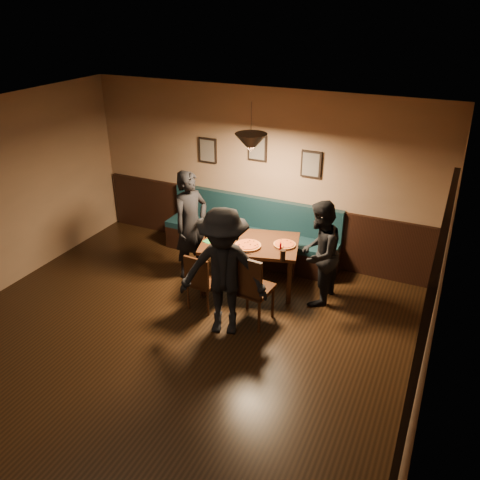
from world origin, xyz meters
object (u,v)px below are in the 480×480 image
(diner_front, at_px, (223,273))
(soda_glass, at_px, (283,255))
(chair_near_right, at_px, (253,287))
(diner_left, at_px, (191,225))
(diner_right, at_px, (319,253))
(chair_near_left, at_px, (204,280))
(dining_table, at_px, (250,264))
(booth_bench, at_px, (250,231))
(tabasco_bottle, at_px, (281,246))

(diner_front, xyz_separation_m, soda_glass, (0.50, 0.82, -0.04))
(chair_near_right, xyz_separation_m, diner_left, (-1.37, 0.75, 0.33))
(diner_right, bearing_deg, soda_glass, -43.54)
(diner_right, xyz_separation_m, diner_front, (-0.90, -1.20, 0.10))
(chair_near_left, bearing_deg, dining_table, 68.38)
(booth_bench, height_order, soda_glass, booth_bench)
(tabasco_bottle, bearing_deg, diner_right, 9.95)
(dining_table, bearing_deg, chair_near_left, -130.03)
(diner_right, distance_m, soda_glass, 0.56)
(diner_left, xyz_separation_m, diner_right, (2.01, 0.09, -0.09))
(diner_right, relative_size, diner_front, 0.88)
(tabasco_bottle, bearing_deg, chair_near_left, -139.54)
(diner_right, bearing_deg, diner_left, -84.26)
(chair_near_left, bearing_deg, diner_left, 132.96)
(booth_bench, xyz_separation_m, chair_near_left, (0.01, -1.62, -0.07))
(chair_near_left, xyz_separation_m, soda_glass, (1.00, 0.45, 0.41))
(diner_front, height_order, tabasco_bottle, diner_front)
(diner_right, bearing_deg, dining_table, -84.21)
(dining_table, xyz_separation_m, soda_glass, (0.64, -0.33, 0.46))
(chair_near_right, xyz_separation_m, tabasco_bottle, (0.10, 0.75, 0.29))
(dining_table, height_order, diner_front, diner_front)
(chair_near_right, relative_size, diner_right, 0.68)
(dining_table, xyz_separation_m, tabasco_bottle, (0.50, -0.05, 0.44))
(booth_bench, xyz_separation_m, tabasco_bottle, (0.87, -0.89, 0.32))
(dining_table, relative_size, diner_left, 0.82)
(soda_glass, bearing_deg, diner_right, 43.38)
(diner_left, distance_m, tabasco_bottle, 1.47)
(chair_near_right, bearing_deg, diner_right, 57.93)
(diner_right, relative_size, soda_glass, 9.78)
(booth_bench, relative_size, chair_near_left, 3.46)
(soda_glass, height_order, tabasco_bottle, soda_glass)
(chair_near_left, distance_m, diner_right, 1.67)
(diner_front, bearing_deg, diner_right, 37.35)
(chair_near_right, height_order, tabasco_bottle, chair_near_right)
(dining_table, bearing_deg, soda_glass, -42.47)
(dining_table, distance_m, chair_near_right, 0.90)
(chair_near_left, distance_m, soda_glass, 1.17)
(diner_front, distance_m, soda_glass, 0.96)
(dining_table, distance_m, chair_near_left, 0.86)
(booth_bench, distance_m, tabasco_bottle, 1.29)
(booth_bench, height_order, tabasco_bottle, booth_bench)
(chair_near_right, height_order, diner_front, diner_front)
(dining_table, distance_m, tabasco_bottle, 0.67)
(dining_table, bearing_deg, diner_left, 167.60)
(chair_near_right, height_order, diner_left, diner_left)
(diner_front, xyz_separation_m, tabasco_bottle, (0.36, 1.11, -0.05))
(booth_bench, relative_size, diner_right, 1.93)
(diner_front, bearing_deg, booth_bench, 88.58)
(booth_bench, xyz_separation_m, diner_right, (1.41, -0.79, 0.28))
(booth_bench, xyz_separation_m, diner_front, (0.51, -2.00, 0.38))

